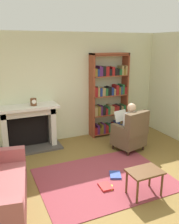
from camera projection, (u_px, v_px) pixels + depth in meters
name	position (u px, v px, depth m)	size (l,w,h in m)	color
ground	(112.00, 187.00, 4.25)	(14.00, 14.00, 0.00)	brown
back_wall	(64.00, 88.00, 6.12)	(5.60, 0.10, 2.70)	beige
area_rug	(104.00, 179.00, 4.52)	(2.40, 1.80, 0.01)	#903842
fireplace	(28.00, 125.00, 5.73)	(1.43, 0.64, 1.05)	#4C4742
mantel_clock	(33.00, 102.00, 5.53)	(0.14, 0.14, 0.17)	brown
bookshelf	(109.00, 97.00, 6.47)	(1.03, 0.32, 2.19)	brown
armchair_reading	(131.00, 133.00, 5.60)	(0.77, 0.76, 0.97)	#331E14
seated_reader	(127.00, 124.00, 5.63)	(0.45, 0.58, 1.14)	silver
side_table	(145.00, 175.00, 3.94)	(0.56, 0.39, 0.45)	brown
scattered_books	(110.00, 181.00, 4.38)	(0.60, 0.57, 0.04)	red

